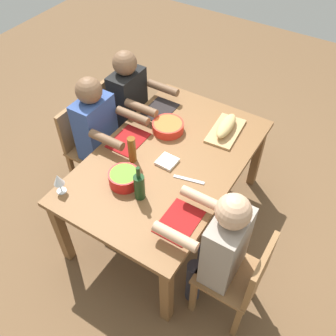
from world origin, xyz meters
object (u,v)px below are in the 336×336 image
object	(u,v)px
chair_near_center	(87,143)
beer_bottle	(132,150)
diner_far_right	(219,246)
wine_glass	(58,180)
dining_table	(168,165)
napkin_stack	(167,162)
chair_far_right	(241,276)
cutting_board	(226,131)
diner_near_left	(132,103)
bread_loaf	(226,126)
serving_bowl_salad	(124,177)
serving_bowl_fruit	(168,126)
diner_near_center	(100,132)
chair_near_left	(118,115)
wine_bottle	(139,186)

from	to	relation	value
chair_near_center	beer_bottle	bearing A→B (deg)	76.09
diner_far_right	wine_glass	distance (m)	1.16
beer_bottle	dining_table	bearing A→B (deg)	126.55
wine_glass	napkin_stack	bearing A→B (deg)	142.49
chair_far_right	cutting_board	bearing A→B (deg)	-147.50
chair_far_right	beer_bottle	world-z (taller)	beer_bottle
diner_near_left	bread_loaf	xyz separation A→B (m)	(-0.04, 0.91, 0.11)
dining_table	chair_near_center	world-z (taller)	chair_near_center
diner_near_left	serving_bowl_salad	xyz separation A→B (m)	(0.84, 0.54, 0.10)
serving_bowl_fruit	chair_near_center	bearing A→B (deg)	-68.28
chair_far_right	serving_bowl_fruit	size ratio (longest dim) A/B	3.29
diner_near_center	bread_loaf	xyz separation A→B (m)	(-0.51, 0.91, 0.11)
diner_far_right	serving_bowl_salad	xyz separation A→B (m)	(-0.09, -0.80, 0.10)
chair_near_left	cutting_board	size ratio (longest dim) A/B	2.12
diner_near_center	bread_loaf	world-z (taller)	diner_near_center
dining_table	wine_glass	xyz separation A→B (m)	(0.67, -0.46, 0.20)
dining_table	bread_loaf	size ratio (longest dim) A/B	5.24
bread_loaf	cutting_board	bearing A→B (deg)	0.00
dining_table	diner_near_left	bearing A→B (deg)	-124.47
serving_bowl_salad	cutting_board	size ratio (longest dim) A/B	0.55
chair_far_right	chair_near_center	xyz separation A→B (m)	(-0.46, -1.71, 0.00)
wine_glass	bread_loaf	bearing A→B (deg)	149.21
napkin_stack	chair_far_right	bearing A→B (deg)	63.52
bread_loaf	wine_bottle	distance (m)	0.95
serving_bowl_fruit	wine_bottle	bearing A→B (deg)	16.42
dining_table	serving_bowl_salad	distance (m)	0.42
serving_bowl_fruit	napkin_stack	bearing A→B (deg)	30.87
napkin_stack	serving_bowl_salad	bearing A→B (deg)	-24.66
dining_table	diner_near_center	xyz separation A→B (m)	(0.00, -0.67, 0.04)
serving_bowl_fruit	serving_bowl_salad	world-z (taller)	serving_bowl_salad
beer_bottle	wine_glass	xyz separation A→B (m)	(0.51, -0.25, 0.01)
chair_near_center	napkin_stack	xyz separation A→B (m)	(0.05, 0.88, 0.27)
diner_far_right	serving_bowl_salad	world-z (taller)	diner_far_right
diner_near_left	wine_bottle	distance (m)	1.14
napkin_stack	diner_far_right	bearing A→B (deg)	57.44
beer_bottle	diner_far_right	bearing A→B (deg)	71.16
beer_bottle	wine_glass	size ratio (longest dim) A/B	1.33
diner_far_right	napkin_stack	size ratio (longest dim) A/B	8.57
chair_near_center	serving_bowl_fruit	size ratio (longest dim) A/B	3.29
bread_loaf	dining_table	bearing A→B (deg)	-25.45
beer_bottle	napkin_stack	world-z (taller)	beer_bottle
diner_near_left	chair_far_right	bearing A→B (deg)	58.87
chair_near_left	diner_near_center	size ratio (longest dim) A/B	0.71
beer_bottle	napkin_stack	size ratio (longest dim) A/B	1.57
diner_near_left	cutting_board	world-z (taller)	diner_near_left
chair_near_left	serving_bowl_fruit	size ratio (longest dim) A/B	3.29
serving_bowl_fruit	chair_far_right	bearing A→B (deg)	54.40
diner_near_left	diner_far_right	world-z (taller)	same
dining_table	wine_glass	size ratio (longest dim) A/B	10.11
diner_near_center	bread_loaf	bearing A→B (deg)	118.96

